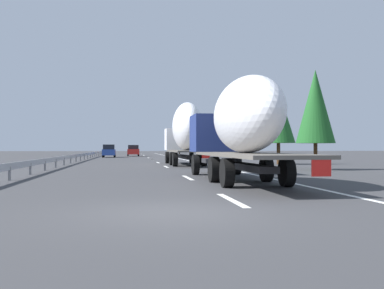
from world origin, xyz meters
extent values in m
plane|color=#38383A|center=(40.00, 0.00, 0.00)|extent=(260.00, 260.00, 0.00)
cube|color=white|center=(2.00, -1.80, 0.00)|extent=(3.20, 0.20, 0.01)
cube|color=white|center=(10.91, -1.80, 0.00)|extent=(3.20, 0.20, 0.01)
cube|color=white|center=(22.87, -1.80, 0.00)|extent=(3.20, 0.20, 0.01)
cube|color=white|center=(32.12, -1.80, 0.00)|extent=(3.20, 0.20, 0.01)
cube|color=white|center=(42.69, -1.80, 0.00)|extent=(3.20, 0.20, 0.01)
cube|color=white|center=(43.29, -1.80, 0.00)|extent=(3.20, 0.20, 0.01)
cube|color=white|center=(52.05, -1.80, 0.00)|extent=(3.20, 0.20, 0.01)
cube|color=white|center=(69.23, -1.80, 0.00)|extent=(3.20, 0.20, 0.01)
cube|color=white|center=(72.77, -1.80, 0.00)|extent=(3.20, 0.20, 0.01)
cube|color=white|center=(86.53, -1.80, 0.00)|extent=(3.20, 0.20, 0.01)
cube|color=white|center=(45.00, -5.50, 0.00)|extent=(110.00, 0.20, 0.01)
cube|color=silver|center=(30.14, -3.60, 2.15)|extent=(2.40, 2.50, 1.90)
cube|color=black|center=(31.24, -3.60, 2.65)|extent=(0.08, 2.12, 0.80)
cube|color=#262628|center=(27.35, -3.60, 0.67)|extent=(10.26, 0.70, 0.24)
cube|color=#59544C|center=(24.56, -3.60, 1.14)|extent=(8.75, 2.50, 0.12)
ellipsoid|color=white|center=(25.04, -3.60, 3.07)|extent=(6.46, 2.20, 3.75)
cube|color=red|center=(20.22, -4.29, 0.90)|extent=(0.04, 0.56, 0.56)
cylinder|color=black|center=(30.14, -2.50, 0.52)|extent=(1.04, 0.30, 1.04)
cylinder|color=black|center=(30.14, -4.70, 0.52)|extent=(1.04, 0.30, 1.04)
cylinder|color=black|center=(25.76, -2.50, 0.52)|extent=(1.04, 0.35, 1.04)
cylinder|color=black|center=(25.76, -4.70, 0.52)|extent=(1.04, 0.35, 1.04)
cylinder|color=black|center=(23.36, -2.50, 0.52)|extent=(1.04, 0.35, 1.04)
cylinder|color=black|center=(23.36, -4.70, 0.52)|extent=(1.04, 0.35, 1.04)
cube|color=navy|center=(13.14, -3.60, 2.15)|extent=(2.40, 2.50, 1.90)
cube|color=black|center=(14.24, -3.60, 2.65)|extent=(0.08, 2.12, 0.80)
cube|color=#262628|center=(10.02, -3.60, 0.67)|extent=(11.49, 0.70, 0.24)
cube|color=#59544C|center=(6.90, -3.60, 1.14)|extent=(10.09, 2.50, 0.12)
ellipsoid|color=white|center=(7.21, -3.60, 2.68)|extent=(6.93, 2.20, 2.96)
cube|color=red|center=(1.89, -4.29, 0.90)|extent=(0.04, 0.56, 0.56)
cylinder|color=black|center=(13.14, -2.50, 0.52)|extent=(1.04, 0.30, 1.04)
cylinder|color=black|center=(13.14, -4.70, 0.52)|extent=(1.04, 0.30, 1.04)
cylinder|color=black|center=(8.10, -2.50, 0.52)|extent=(1.04, 0.35, 1.04)
cylinder|color=black|center=(8.10, -4.70, 0.52)|extent=(1.04, 0.35, 1.04)
cylinder|color=black|center=(5.70, -2.50, 0.52)|extent=(1.04, 0.35, 1.04)
cylinder|color=black|center=(5.70, -4.70, 0.52)|extent=(1.04, 0.35, 1.04)
cube|color=red|center=(63.62, 0.17, 0.74)|extent=(4.36, 1.90, 0.84)
cube|color=black|center=(63.30, 0.17, 1.49)|extent=(2.40, 1.67, 0.66)
cylinder|color=black|center=(64.98, 1.02, 0.32)|extent=(0.64, 0.22, 0.64)
cylinder|color=black|center=(64.98, -0.68, 0.32)|extent=(0.64, 0.22, 0.64)
cylinder|color=black|center=(62.27, 1.02, 0.32)|extent=(0.64, 0.22, 0.64)
cylinder|color=black|center=(62.27, -0.68, 0.32)|extent=(0.64, 0.22, 0.64)
cube|color=#28479E|center=(55.15, 3.70, 0.74)|extent=(4.23, 1.79, 0.84)
cube|color=black|center=(54.84, 3.70, 1.50)|extent=(2.33, 1.58, 0.68)
cylinder|color=black|center=(56.47, 4.49, 0.32)|extent=(0.64, 0.22, 0.64)
cylinder|color=black|center=(56.47, 2.90, 0.32)|extent=(0.64, 0.22, 0.64)
cylinder|color=black|center=(53.84, 4.49, 0.32)|extent=(0.64, 0.22, 0.64)
cylinder|color=black|center=(53.84, 2.90, 0.32)|extent=(0.64, 0.22, 0.64)
cylinder|color=gray|center=(47.03, -6.70, 1.38)|extent=(0.10, 0.10, 2.75)
cube|color=#2D569E|center=(47.03, -6.70, 3.10)|extent=(0.06, 0.90, 0.70)
cylinder|color=#472D19|center=(88.51, -10.27, 0.70)|extent=(0.28, 0.28, 1.39)
cone|color=#194C1E|center=(88.51, -10.27, 3.66)|extent=(3.25, 3.25, 4.54)
cylinder|color=#472D19|center=(26.53, -11.62, 0.90)|extent=(0.30, 0.30, 1.80)
cone|color=#1E5B23|center=(26.53, -11.62, 4.11)|extent=(2.82, 2.82, 4.62)
cylinder|color=#472D19|center=(17.26, -10.86, 0.85)|extent=(0.24, 0.24, 1.69)
cone|color=#1E5B23|center=(17.26, -10.86, 4.04)|extent=(2.47, 2.47, 4.70)
cube|color=#9EA0A5|center=(43.00, 6.00, 0.60)|extent=(94.00, 0.06, 0.32)
cube|color=slate|center=(10.30, 6.00, 0.30)|extent=(0.10, 0.10, 0.60)
cube|color=slate|center=(14.39, 6.00, 0.30)|extent=(0.10, 0.10, 0.60)
cube|color=slate|center=(18.48, 6.00, 0.30)|extent=(0.10, 0.10, 0.60)
cube|color=slate|center=(22.57, 6.00, 0.30)|extent=(0.10, 0.10, 0.60)
cube|color=slate|center=(26.65, 6.00, 0.30)|extent=(0.10, 0.10, 0.60)
cube|color=slate|center=(30.74, 6.00, 0.30)|extent=(0.10, 0.10, 0.60)
cube|color=slate|center=(34.83, 6.00, 0.30)|extent=(0.10, 0.10, 0.60)
cube|color=slate|center=(38.91, 6.00, 0.30)|extent=(0.10, 0.10, 0.60)
cube|color=slate|center=(43.00, 6.00, 0.30)|extent=(0.10, 0.10, 0.60)
cube|color=slate|center=(47.09, 6.00, 0.30)|extent=(0.10, 0.10, 0.60)
cube|color=slate|center=(51.17, 6.00, 0.30)|extent=(0.10, 0.10, 0.60)
cube|color=slate|center=(55.26, 6.00, 0.30)|extent=(0.10, 0.10, 0.60)
cube|color=slate|center=(59.35, 6.00, 0.30)|extent=(0.10, 0.10, 0.60)
cube|color=slate|center=(63.43, 6.00, 0.30)|extent=(0.10, 0.10, 0.60)
cube|color=slate|center=(67.52, 6.00, 0.30)|extent=(0.10, 0.10, 0.60)
cube|color=slate|center=(71.61, 6.00, 0.30)|extent=(0.10, 0.10, 0.60)
cube|color=slate|center=(75.70, 6.00, 0.30)|extent=(0.10, 0.10, 0.60)
cube|color=slate|center=(79.78, 6.00, 0.30)|extent=(0.10, 0.10, 0.60)
cube|color=slate|center=(83.87, 6.00, 0.30)|extent=(0.10, 0.10, 0.60)
cube|color=slate|center=(87.96, 6.00, 0.30)|extent=(0.10, 0.10, 0.60)
camera|label=1|loc=(-9.69, 0.95, 1.41)|focal=41.68mm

